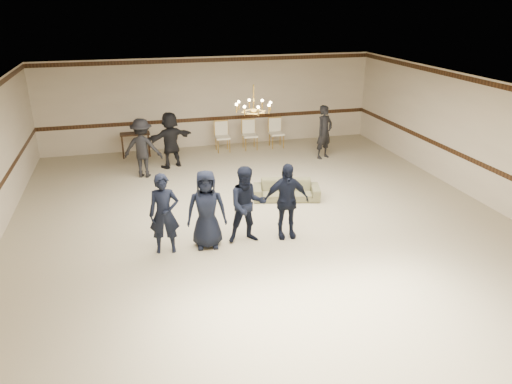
% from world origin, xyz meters
% --- Properties ---
extents(room, '(12.01, 14.01, 3.21)m').
position_xyz_m(room, '(0.00, 0.00, 1.60)').
color(room, '#B7AE8D').
rests_on(room, ground).
extents(chair_rail, '(12.00, 0.02, 0.14)m').
position_xyz_m(chair_rail, '(0.00, 6.99, 1.00)').
color(chair_rail, '#3A2211').
rests_on(chair_rail, wall_back).
extents(crown_molding, '(12.00, 0.02, 0.14)m').
position_xyz_m(crown_molding, '(0.00, 6.99, 3.08)').
color(crown_molding, '#3A2211').
rests_on(crown_molding, wall_back).
extents(chandelier, '(0.94, 0.94, 0.89)m').
position_xyz_m(chandelier, '(0.00, 1.00, 2.88)').
color(chandelier, gold).
rests_on(chandelier, ceiling).
extents(boy_a, '(0.69, 0.50, 1.76)m').
position_xyz_m(boy_a, '(-2.40, -0.69, 0.88)').
color(boy_a, black).
rests_on(boy_a, floor).
extents(boy_b, '(0.93, 0.67, 1.76)m').
position_xyz_m(boy_b, '(-1.50, -0.69, 0.88)').
color(boy_b, black).
rests_on(boy_b, floor).
extents(boy_c, '(0.88, 0.70, 1.76)m').
position_xyz_m(boy_c, '(-0.60, -0.69, 0.88)').
color(boy_c, black).
rests_on(boy_c, floor).
extents(boy_d, '(1.06, 0.51, 1.76)m').
position_xyz_m(boy_d, '(0.30, -0.69, 0.88)').
color(boy_d, black).
rests_on(boy_d, floor).
extents(settee, '(1.89, 1.11, 0.52)m').
position_xyz_m(settee, '(1.02, 1.40, 0.26)').
color(settee, '#676644').
rests_on(settee, floor).
extents(adult_left, '(1.32, 1.01, 1.80)m').
position_xyz_m(adult_left, '(-2.61, 4.23, 0.90)').
color(adult_left, black).
rests_on(adult_left, floor).
extents(adult_mid, '(1.75, 1.12, 1.80)m').
position_xyz_m(adult_mid, '(-1.71, 4.93, 0.90)').
color(adult_mid, black).
rests_on(adult_mid, floor).
extents(adult_right, '(0.78, 0.68, 1.80)m').
position_xyz_m(adult_right, '(3.39, 4.53, 0.90)').
color(adult_right, black).
rests_on(adult_right, floor).
extents(banquet_chair_left, '(0.52, 0.52, 1.04)m').
position_xyz_m(banquet_chair_left, '(0.22, 6.16, 0.52)').
color(banquet_chair_left, '#F5EECE').
rests_on(banquet_chair_left, floor).
extents(banquet_chair_mid, '(0.53, 0.53, 1.04)m').
position_xyz_m(banquet_chair_mid, '(1.22, 6.16, 0.52)').
color(banquet_chair_mid, '#F5EECE').
rests_on(banquet_chair_mid, floor).
extents(banquet_chair_right, '(0.52, 0.52, 1.04)m').
position_xyz_m(banquet_chair_right, '(2.22, 6.16, 0.52)').
color(banquet_chair_right, '#F5EECE').
rests_on(banquet_chair_right, floor).
extents(console_table, '(0.99, 0.42, 0.83)m').
position_xyz_m(console_table, '(-2.78, 6.36, 0.41)').
color(console_table, black).
rests_on(console_table, floor).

